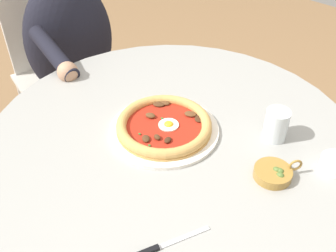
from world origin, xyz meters
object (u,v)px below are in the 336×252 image
(dining_table, at_px, (172,172))
(ramekin_capers, at_px, (335,163))
(olive_pan, at_px, (274,173))
(cafe_chair_diner, at_px, (63,62))
(steak_knife, at_px, (154,249))
(diner_person, at_px, (77,83))
(water_glass, at_px, (276,127))
(pizza_on_plate, at_px, (164,126))

(dining_table, xyz_separation_m, ramekin_capers, (-0.38, -0.17, 0.17))
(olive_pan, relative_size, cafe_chair_diner, 0.12)
(steak_knife, distance_m, diner_person, 1.07)
(diner_person, bearing_deg, olive_pan, 172.47)
(steak_knife, xyz_separation_m, diner_person, (0.93, -0.47, -0.24))
(ramekin_capers, relative_size, diner_person, 0.07)
(diner_person, bearing_deg, water_glass, 179.74)
(diner_person, bearing_deg, cafe_chair_diner, -14.66)
(dining_table, bearing_deg, ramekin_capers, -156.02)
(ramekin_capers, xyz_separation_m, olive_pan, (0.10, 0.13, -0.00))
(steak_knife, xyz_separation_m, olive_pan, (-0.07, -0.34, 0.01))
(pizza_on_plate, relative_size, diner_person, 0.27)
(water_glass, xyz_separation_m, olive_pan, (-0.07, 0.13, -0.03))
(pizza_on_plate, xyz_separation_m, olive_pan, (-0.31, -0.05, -0.00))
(dining_table, distance_m, steak_knife, 0.40)
(pizza_on_plate, distance_m, water_glass, 0.30)
(dining_table, relative_size, ramekin_capers, 14.02)
(olive_pan, height_order, diner_person, diner_person)
(water_glass, xyz_separation_m, cafe_chair_diner, (1.07, -0.04, -0.24))
(pizza_on_plate, xyz_separation_m, steak_knife, (-0.24, 0.29, -0.01))
(ramekin_capers, bearing_deg, olive_pan, 52.87)
(olive_pan, distance_m, cafe_chair_diner, 1.18)
(dining_table, distance_m, diner_person, 0.74)
(steak_knife, height_order, olive_pan, olive_pan)
(cafe_chair_diner, bearing_deg, olive_pan, 171.56)
(steak_knife, bearing_deg, dining_table, -54.08)
(water_glass, relative_size, olive_pan, 0.84)
(steak_knife, bearing_deg, diner_person, -26.93)
(steak_knife, relative_size, ramekin_capers, 2.49)
(pizza_on_plate, xyz_separation_m, water_glass, (-0.24, -0.18, 0.02))
(ramekin_capers, bearing_deg, pizza_on_plate, 23.73)
(steak_knife, distance_m, olive_pan, 0.35)
(water_glass, distance_m, steak_knife, 0.47)
(water_glass, bearing_deg, cafe_chair_diner, -2.24)
(water_glass, bearing_deg, steak_knife, 90.08)
(steak_knife, xyz_separation_m, ramekin_capers, (-0.17, -0.47, 0.01))
(olive_pan, height_order, cafe_chair_diner, cafe_chair_diner)
(olive_pan, bearing_deg, pizza_on_plate, 9.54)
(olive_pan, bearing_deg, steak_knife, 77.76)
(water_glass, distance_m, olive_pan, 0.15)
(dining_table, bearing_deg, cafe_chair_diner, -14.00)
(steak_knife, bearing_deg, water_glass, -89.92)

